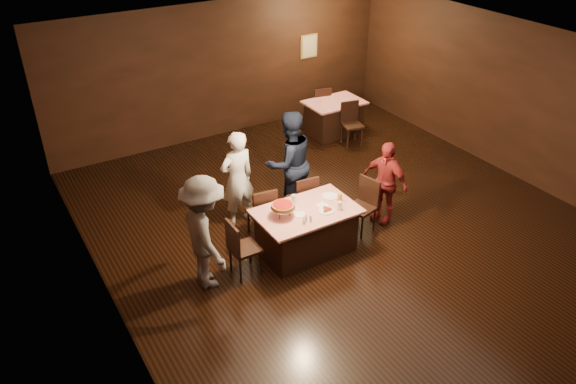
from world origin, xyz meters
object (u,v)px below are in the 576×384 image
at_px(back_table, 334,117).
at_px(chair_far_left, 261,211).
at_px(chair_back_near, 352,124).
at_px(plate_empty, 330,196).
at_px(diner_white_jacket, 237,179).
at_px(glass_back, 294,199).
at_px(glass_amber, 340,198).
at_px(chair_end_left, 245,247).
at_px(diner_grey_knit, 205,233).
at_px(glass_front_right, 339,206).
at_px(chair_end_right, 361,207).
at_px(pizza_stand, 283,206).
at_px(chair_back_far, 319,105).
at_px(chair_far_right, 302,198).
at_px(diner_navy_hoodie, 289,163).
at_px(diner_red_shirt, 385,182).
at_px(main_table, 306,231).

distance_m(back_table, chair_far_left, 4.41).
height_order(chair_back_near, plate_empty, chair_back_near).
xyz_separation_m(diner_white_jacket, plate_empty, (1.09, -1.16, -0.08)).
xyz_separation_m(plate_empty, glass_back, (-0.60, 0.15, 0.06)).
height_order(diner_white_jacket, glass_amber, diner_white_jacket).
xyz_separation_m(chair_end_left, diner_grey_knit, (-0.58, 0.09, 0.42)).
distance_m(glass_front_right, glass_amber, 0.25).
xyz_separation_m(diner_white_jacket, glass_amber, (1.14, -1.36, -0.02)).
relative_size(diner_grey_knit, plate_empty, 7.16).
distance_m(chair_end_right, pizza_stand, 1.57).
bearing_deg(chair_back_far, glass_back, 62.35).
bearing_deg(chair_far_right, glass_front_right, 98.05).
bearing_deg(glass_front_right, chair_end_right, 21.04).
relative_size(back_table, glass_amber, 9.29).
bearing_deg(diner_navy_hoodie, diner_red_shirt, 137.54).
height_order(chair_back_near, chair_back_far, same).
height_order(diner_grey_knit, glass_amber, diner_grey_knit).
bearing_deg(chair_far_left, diner_navy_hoodie, -144.57).
xyz_separation_m(chair_far_right, chair_back_far, (2.63, 3.36, 0.00)).
distance_m(main_table, chair_far_left, 0.85).
bearing_deg(diner_white_jacket, back_table, -153.75).
xyz_separation_m(diner_red_shirt, glass_back, (-1.70, 0.21, 0.09)).
bearing_deg(chair_back_far, glass_amber, 71.00).
xyz_separation_m(diner_navy_hoodie, pizza_stand, (-0.82, -1.16, 0.00)).
bearing_deg(glass_front_right, diner_white_jacket, 122.41).
relative_size(main_table, chair_far_left, 1.68).
bearing_deg(main_table, glass_back, 99.46).
xyz_separation_m(chair_end_left, chair_end_right, (2.20, 0.00, 0.00)).
bearing_deg(chair_back_far, diner_white_jacket, 49.36).
bearing_deg(glass_front_right, chair_end_left, 170.84).
bearing_deg(chair_back_far, back_table, 101.27).
xyz_separation_m(back_table, chair_far_left, (-3.43, -2.76, 0.09)).
xyz_separation_m(main_table, plate_empty, (0.55, 0.15, 0.39)).
bearing_deg(chair_back_near, glass_amber, -117.90).
relative_size(chair_end_right, plate_empty, 3.80).
bearing_deg(main_table, glass_amber, -4.76).
relative_size(chair_back_near, glass_amber, 6.79).
relative_size(glass_front_right, glass_amber, 1.00).
relative_size(chair_end_left, chair_end_right, 1.00).
height_order(diner_navy_hoodie, glass_front_right, diner_navy_hoodie).
bearing_deg(back_table, glass_amber, -124.29).
relative_size(chair_back_far, diner_white_jacket, 0.55).
distance_m(chair_end_left, chair_back_near, 5.00).
bearing_deg(chair_far_right, plate_empty, 109.23).
bearing_deg(chair_back_near, pizza_stand, -128.73).
height_order(chair_back_far, diner_white_jacket, diner_white_jacket).
xyz_separation_m(main_table, diner_red_shirt, (1.65, 0.09, 0.36)).
xyz_separation_m(diner_grey_knit, glass_back, (1.63, 0.21, -0.06)).
xyz_separation_m(chair_end_right, glass_back, (-1.15, 0.30, 0.37)).
bearing_deg(glass_back, chair_back_far, 51.07).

